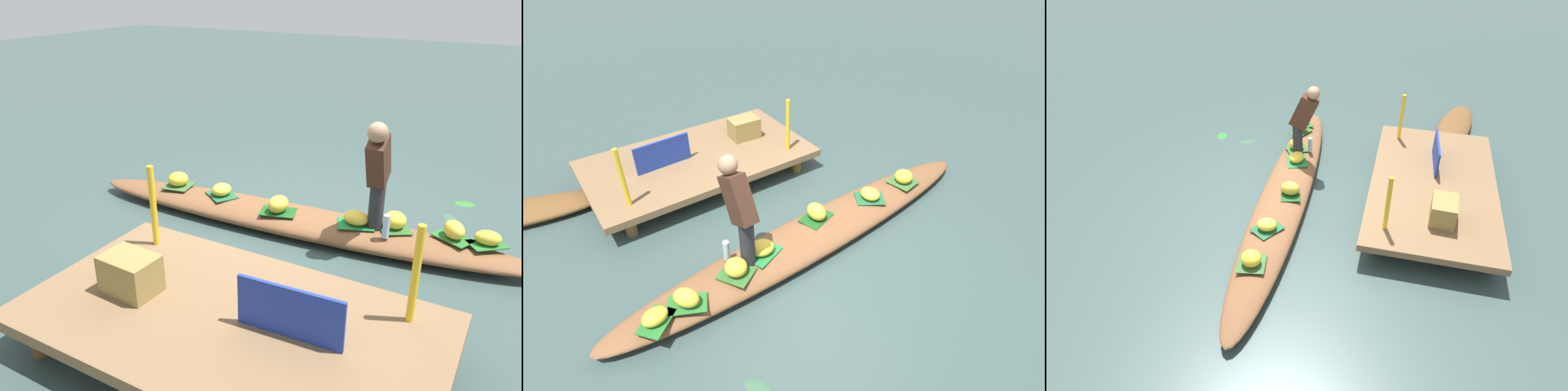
{
  "view_description": "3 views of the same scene",
  "coord_description": "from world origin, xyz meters",
  "views": [
    {
      "loc": [
        -2.26,
        4.76,
        2.7
      ],
      "look_at": [
        0.21,
        0.34,
        0.51
      ],
      "focal_mm": 34.87,
      "sensor_mm": 36.0,
      "label": 1
    },
    {
      "loc": [
        -2.44,
        -2.83,
        3.44
      ],
      "look_at": [
        -0.07,
        0.56,
        0.39
      ],
      "focal_mm": 28.05,
      "sensor_mm": 36.0,
      "label": 2
    },
    {
      "loc": [
        4.98,
        1.57,
        4.04
      ],
      "look_at": [
        0.29,
        0.42,
        0.39
      ],
      "focal_mm": 29.85,
      "sensor_mm": 36.0,
      "label": 3
    }
  ],
  "objects": [
    {
      "name": "leaf_mat_0",
      "position": [
        -1.15,
        -0.12,
        0.24
      ],
      "size": [
        0.44,
        0.45,
        0.01
      ],
      "primitive_type": "cube",
      "rotation": [
        0.0,
        0.0,
        2.12
      ],
      "color": "#2D6027",
      "rests_on": "vendor_boat"
    },
    {
      "name": "banana_bunch_2",
      "position": [
        0.11,
        0.12,
        0.34
      ],
      "size": [
        0.23,
        0.29,
        0.19
      ],
      "primitive_type": "ellipsoid",
      "rotation": [
        0.0,
        0.0,
        4.65
      ],
      "color": "gold",
      "rests_on": "vendor_boat"
    },
    {
      "name": "canal_water",
      "position": [
        0.0,
        0.0,
        0.0
      ],
      "size": [
        40.0,
        40.0,
        0.0
      ],
      "primitive_type": "plane",
      "color": "#364A47",
      "rests_on": "ground"
    },
    {
      "name": "leaf_mat_2",
      "position": [
        0.11,
        0.12,
        0.24
      ],
      "size": [
        0.46,
        0.38,
        0.01
      ],
      "primitive_type": "cube",
      "rotation": [
        0.0,
        0.0,
        0.28
      ],
      "color": "#174F1C",
      "rests_on": "vendor_boat"
    },
    {
      "name": "leaf_mat_3",
      "position": [
        -0.77,
        -0.02,
        0.24
      ],
      "size": [
        0.47,
        0.42,
        0.01
      ],
      "primitive_type": "cube",
      "rotation": [
        0.0,
        0.0,
        0.36
      ],
      "color": "#1D7335",
      "rests_on": "vendor_boat"
    },
    {
      "name": "banana_bunch_0",
      "position": [
        -1.15,
        -0.12,
        0.34
      ],
      "size": [
        0.32,
        0.32,
        0.19
      ],
      "primitive_type": "ellipsoid",
      "rotation": [
        0.0,
        0.0,
        1.06
      ],
      "color": "yellow",
      "rests_on": "vendor_boat"
    },
    {
      "name": "banana_bunch_1",
      "position": [
        0.93,
        0.03,
        0.32
      ],
      "size": [
        0.25,
        0.28,
        0.15
      ],
      "primitive_type": "ellipsoid",
      "rotation": [
        0.0,
        0.0,
        1.65
      ],
      "color": "yellow",
      "rests_on": "vendor_boat"
    },
    {
      "name": "market_banner",
      "position": [
        -1.02,
        2.13,
        0.56
      ],
      "size": [
        0.8,
        0.07,
        0.4
      ],
      "primitive_type": "cube",
      "rotation": [
        0.0,
        0.0,
        0.06
      ],
      "color": "navy",
      "rests_on": "dock_platform"
    },
    {
      "name": "banana_bunch_4",
      "position": [
        1.58,
        0.04,
        0.33
      ],
      "size": [
        0.34,
        0.35,
        0.18
      ],
      "primitive_type": "ellipsoid",
      "rotation": [
        0.0,
        0.0,
        2.48
      ],
      "color": "yellow",
      "rests_on": "vendor_boat"
    },
    {
      "name": "dock_platform",
      "position": [
        -0.52,
        2.13,
        0.3
      ],
      "size": [
        3.2,
        1.8,
        0.36
      ],
      "color": "brown",
      "rests_on": "ground"
    },
    {
      "name": "railing_post_west",
      "position": [
        -1.72,
        1.53,
        0.75
      ],
      "size": [
        0.06,
        0.06,
        0.79
      ],
      "primitive_type": "cylinder",
      "color": "yellow",
      "rests_on": "dock_platform"
    },
    {
      "name": "water_bottle",
      "position": [
        -1.13,
        0.12,
        0.36
      ],
      "size": [
        0.07,
        0.07,
        0.25
      ],
      "primitive_type": "cylinder",
      "color": "#AECDE9",
      "rests_on": "vendor_boat"
    },
    {
      "name": "drifting_plant_1",
      "position": [
        -1.56,
        -1.19,
        0.0
      ],
      "size": [
        0.24,
        0.3,
        0.01
      ],
      "primitive_type": "ellipsoid",
      "rotation": [
        0.0,
        0.0,
        2.02
      ],
      "color": "#355C3F",
      "rests_on": "ground"
    },
    {
      "name": "leaf_mat_4",
      "position": [
        1.58,
        0.04,
        0.24
      ],
      "size": [
        0.38,
        0.39,
        0.01
      ],
      "primitive_type": "cube",
      "rotation": [
        0.0,
        0.0,
        1.74
      ],
      "color": "#34632E",
      "rests_on": "vendor_boat"
    },
    {
      "name": "leaf_mat_6",
      "position": [
        -2.07,
        -0.22,
        0.24
      ],
      "size": [
        0.43,
        0.41,
        0.01
      ],
      "primitive_type": "cube",
      "rotation": [
        0.0,
        0.0,
        0.68
      ],
      "color": "#226926",
      "rests_on": "vendor_boat"
    },
    {
      "name": "vendor_boat",
      "position": [
        0.0,
        0.0,
        0.12
      ],
      "size": [
        5.4,
        1.0,
        0.24
      ],
      "primitive_type": "ellipsoid",
      "rotation": [
        0.0,
        0.0,
        0.05
      ],
      "color": "brown",
      "rests_on": "ground"
    },
    {
      "name": "leaf_mat_1",
      "position": [
        0.93,
        0.03,
        0.24
      ],
      "size": [
        0.47,
        0.44,
        0.01
      ],
      "primitive_type": "cube",
      "rotation": [
        0.0,
        0.0,
        2.57
      ],
      "color": "#1E5B34",
      "rests_on": "vendor_boat"
    },
    {
      "name": "produce_crate",
      "position": [
        0.34,
        2.24,
        0.52
      ],
      "size": [
        0.46,
        0.34,
        0.32
      ],
      "primitive_type": "cube",
      "rotation": [
        0.0,
        0.0,
        -0.05
      ],
      "color": "olive",
      "rests_on": "dock_platform"
    },
    {
      "name": "banana_bunch_6",
      "position": [
        -2.07,
        -0.22,
        0.32
      ],
      "size": [
        0.28,
        0.22,
        0.15
      ],
      "primitive_type": "ellipsoid",
      "rotation": [
        0.0,
        0.0,
        3.29
      ],
      "color": "yellow",
      "rests_on": "vendor_boat"
    },
    {
      "name": "leaf_mat_5",
      "position": [
        -1.74,
        -0.2,
        0.24
      ],
      "size": [
        0.45,
        0.39,
        0.01
      ],
      "primitive_type": "cube",
      "rotation": [
        0.0,
        0.0,
        2.69
      ],
      "color": "#256827",
      "rests_on": "vendor_boat"
    },
    {
      "name": "banana_bunch_3",
      "position": [
        -0.77,
        -0.02,
        0.32
      ],
      "size": [
        0.3,
        0.27,
        0.15
      ],
      "primitive_type": "ellipsoid",
      "rotation": [
        0.0,
        0.0,
        3.02
      ],
      "color": "yellow",
      "rests_on": "vendor_boat"
    },
    {
      "name": "banana_bunch_5",
      "position": [
        -1.74,
        -0.2,
        0.34
      ],
      "size": [
        0.31,
        0.33,
        0.18
      ],
      "primitive_type": "ellipsoid",
      "rotation": [
        0.0,
        0.0,
        5.3
      ],
      "color": "yellow",
      "rests_on": "vendor_boat"
    },
    {
      "name": "drifting_plant_0",
      "position": [
        -1.66,
        -1.72,
        0.0
      ],
      "size": [
        0.29,
        0.25,
        0.01
      ],
      "primitive_type": "ellipsoid",
      "rotation": [
        0.0,
        0.0,
        0.31
      ],
      "color": "#2F762B",
      "rests_on": "ground"
    },
    {
      "name": "vendor_person",
      "position": [
        -0.97,
        0.05,
        0.93
      ],
      "size": [
        0.21,
        0.49,
        1.21
      ],
      "color": "#28282D",
      "rests_on": "vendor_boat"
    },
    {
      "name": "railing_post_east",
      "position": [
        0.68,
        1.53,
        0.75
      ],
      "size": [
        0.06,
        0.06,
        0.79
      ],
      "primitive_type": "cylinder",
      "color": "yellow",
      "rests_on": "dock_platform"
    }
  ]
}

